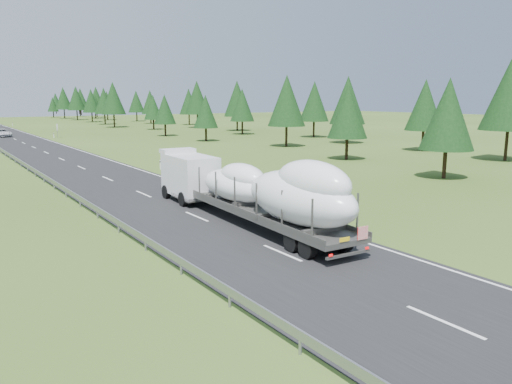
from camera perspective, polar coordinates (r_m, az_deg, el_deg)
ground at (r=24.12m, az=3.01°, el=-7.02°), size 400.00×400.00×0.00m
road_surface at (r=119.42m, az=-27.15°, el=6.00°), size 10.00×400.00×0.02m
marker_posts at (r=174.71m, az=-27.22°, el=7.28°), size 0.13×350.08×1.00m
highway_sign at (r=100.76m, az=-21.77°, el=6.78°), size 0.08×0.90×2.60m
tree_line_right at (r=125.59m, az=-9.24°, el=10.25°), size 27.74×272.40×12.50m
boat_truck at (r=28.85m, az=-0.26°, el=0.53°), size 3.43×19.60×4.40m
distant_van at (r=108.13m, az=-27.01°, el=6.04°), size 3.05×5.71×1.52m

